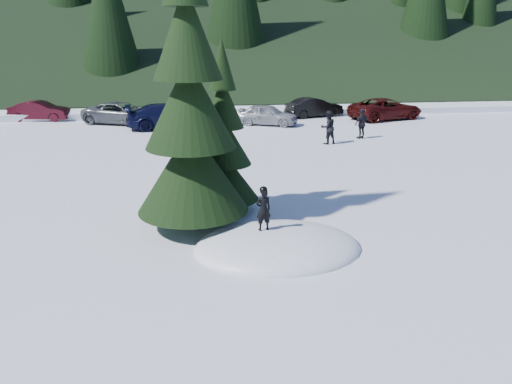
{
  "coord_description": "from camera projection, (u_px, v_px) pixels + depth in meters",
  "views": [
    {
      "loc": [
        -2.14,
        -12.07,
        5.45
      ],
      "look_at": [
        -0.39,
        1.56,
        1.1
      ],
      "focal_mm": 35.0,
      "sensor_mm": 36.0,
      "label": 1
    }
  ],
  "objects": [
    {
      "name": "ground",
      "position": [
        278.0,
        248.0,
        13.32
      ],
      "size": [
        200.0,
        200.0,
        0.0
      ],
      "primitive_type": "plane",
      "color": "white",
      "rests_on": "ground"
    },
    {
      "name": "adult_0",
      "position": [
        328.0,
        127.0,
        25.76
      ],
      "size": [
        1.0,
        0.88,
        1.73
      ],
      "primitive_type": "imported",
      "rotation": [
        0.0,
        0.0,
        3.44
      ],
      "color": "black",
      "rests_on": "ground"
    },
    {
      "name": "car_5",
      "position": [
        314.0,
        107.0,
        34.4
      ],
      "size": [
        4.2,
        2.45,
        1.31
      ],
      "primitive_type": "imported",
      "rotation": [
        0.0,
        0.0,
        1.86
      ],
      "color": "black",
      "rests_on": "ground"
    },
    {
      "name": "car_2",
      "position": [
        122.0,
        113.0,
        31.73
      ],
      "size": [
        5.37,
        3.92,
        1.36
      ],
      "primitive_type": "imported",
      "rotation": [
        0.0,
        0.0,
        1.19
      ],
      "color": "#4F5357",
      "rests_on": "ground"
    },
    {
      "name": "car_6",
      "position": [
        386.0,
        109.0,
        33.38
      ],
      "size": [
        5.56,
        3.82,
        1.41
      ],
      "primitive_type": "imported",
      "rotation": [
        0.0,
        0.0,
        1.89
      ],
      "color": "#370B0A",
      "rests_on": "ground"
    },
    {
      "name": "adult_1",
      "position": [
        362.0,
        124.0,
        27.14
      ],
      "size": [
        1.03,
        0.78,
        1.63
      ],
      "primitive_type": "imported",
      "rotation": [
        0.0,
        0.0,
        3.6
      ],
      "color": "black",
      "rests_on": "ground"
    },
    {
      "name": "spruce_tall",
      "position": [
        190.0,
        115.0,
        13.75
      ],
      "size": [
        3.2,
        3.2,
        8.6
      ],
      "color": "black",
      "rests_on": "ground"
    },
    {
      "name": "spruce_short",
      "position": [
        224.0,
        147.0,
        15.56
      ],
      "size": [
        2.2,
        2.2,
        5.37
      ],
      "color": "black",
      "rests_on": "ground"
    },
    {
      "name": "car_1",
      "position": [
        40.0,
        111.0,
        32.91
      ],
      "size": [
        4.02,
        1.83,
        1.28
      ],
      "primitive_type": "imported",
      "rotation": [
        0.0,
        0.0,
        1.45
      ],
      "color": "#350911",
      "rests_on": "ground"
    },
    {
      "name": "child_skier",
      "position": [
        263.0,
        210.0,
        13.12
      ],
      "size": [
        0.46,
        0.35,
        1.14
      ],
      "primitive_type": "imported",
      "rotation": [
        0.0,
        0.0,
        3.35
      ],
      "color": "black",
      "rests_on": "snow_mound"
    },
    {
      "name": "car_4",
      "position": [
        267.0,
        115.0,
        31.26
      ],
      "size": [
        4.12,
        3.0,
        1.31
      ],
      "primitive_type": "imported",
      "rotation": [
        0.0,
        0.0,
        1.14
      ],
      "color": "#919399",
      "rests_on": "ground"
    },
    {
      "name": "car_3",
      "position": [
        169.0,
        116.0,
        30.06
      ],
      "size": [
        5.36,
        2.71,
        1.49
      ],
      "primitive_type": "imported",
      "rotation": [
        0.0,
        0.0,
        1.7
      ],
      "color": "black",
      "rests_on": "ground"
    },
    {
      "name": "snow_mound",
      "position": [
        278.0,
        248.0,
        13.32
      ],
      "size": [
        4.48,
        3.52,
        0.96
      ],
      "primitive_type": "ellipsoid",
      "color": "white",
      "rests_on": "ground"
    }
  ]
}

